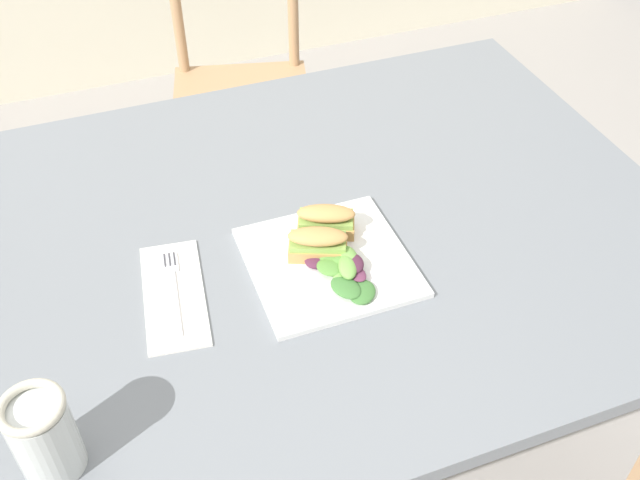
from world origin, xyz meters
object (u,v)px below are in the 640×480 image
object	(u,v)px
chair_wooden_far	(241,91)
sandwich_half_front	(318,243)
mason_jar_iced_tea	(45,438)
plate_lunch	(328,262)
fork_on_napkin	(173,285)
dining_table	(333,267)
sandwich_half_back	(326,220)

from	to	relation	value
chair_wooden_far	sandwich_half_front	distance (m)	1.10
mason_jar_iced_tea	plate_lunch	bearing A→B (deg)	25.63
chair_wooden_far	fork_on_napkin	size ratio (longest dim) A/B	4.68
sandwich_half_front	fork_on_napkin	bearing A→B (deg)	174.96
chair_wooden_far	mason_jar_iced_tea	world-z (taller)	mason_jar_iced_tea
dining_table	sandwich_half_front	world-z (taller)	sandwich_half_front
sandwich_half_front	mason_jar_iced_tea	distance (m)	0.51
mason_jar_iced_tea	chair_wooden_far	bearing A→B (deg)	65.14
plate_lunch	sandwich_half_back	xyz separation A→B (m)	(0.02, 0.06, 0.03)
chair_wooden_far	sandwich_half_back	distance (m)	1.05
dining_table	sandwich_half_back	distance (m)	0.16
dining_table	mason_jar_iced_tea	xyz separation A→B (m)	(-0.51, -0.32, 0.18)
sandwich_half_back	fork_on_napkin	xyz separation A→B (m)	(-0.27, -0.03, -0.03)
plate_lunch	sandwich_half_back	world-z (taller)	sandwich_half_back
dining_table	chair_wooden_far	size ratio (longest dim) A/B	1.41
sandwich_half_front	mason_jar_iced_tea	xyz separation A→B (m)	(-0.45, -0.24, 0.02)
fork_on_napkin	mason_jar_iced_tea	distance (m)	0.34
fork_on_napkin	sandwich_half_back	bearing A→B (deg)	5.78
chair_wooden_far	fork_on_napkin	world-z (taller)	chair_wooden_far
dining_table	fork_on_napkin	bearing A→B (deg)	-168.48
chair_wooden_far	plate_lunch	bearing A→B (deg)	-96.94
fork_on_napkin	mason_jar_iced_tea	world-z (taller)	mason_jar_iced_tea
sandwich_half_back	mason_jar_iced_tea	bearing A→B (deg)	-149.31
dining_table	sandwich_half_front	xyz separation A→B (m)	(-0.06, -0.08, 0.15)
chair_wooden_far	sandwich_half_back	size ratio (longest dim) A/B	8.10
dining_table	sandwich_half_back	size ratio (longest dim) A/B	11.43
sandwich_half_back	fork_on_napkin	world-z (taller)	sandwich_half_back
chair_wooden_far	sandwich_half_back	bearing A→B (deg)	-96.24
plate_lunch	mason_jar_iced_tea	world-z (taller)	mason_jar_iced_tea
dining_table	sandwich_half_front	bearing A→B (deg)	-126.45
plate_lunch	sandwich_half_back	bearing A→B (deg)	72.73
plate_lunch	fork_on_napkin	size ratio (longest dim) A/B	1.40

